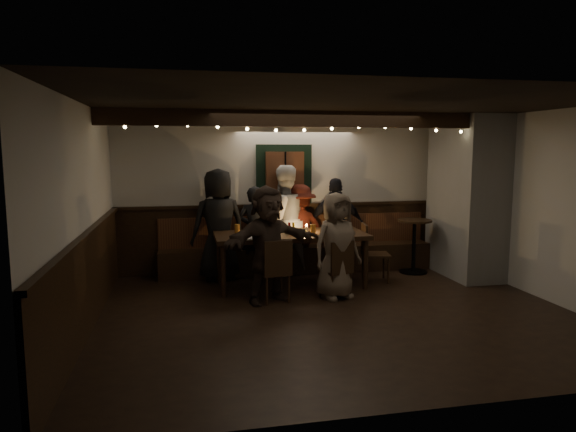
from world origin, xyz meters
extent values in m
cube|color=black|center=(0.00, 0.00, -0.01)|extent=(6.00, 5.00, 0.01)
cube|color=black|center=(0.00, 0.00, 2.60)|extent=(6.00, 5.00, 0.01)
cube|color=silver|center=(0.00, 2.50, 1.30)|extent=(6.00, 0.01, 2.60)
cube|color=silver|center=(-3.00, 0.00, 1.30)|extent=(0.01, 5.00, 2.60)
cube|color=silver|center=(3.00, 0.00, 1.30)|extent=(0.01, 5.00, 2.60)
cube|color=black|center=(0.00, 2.48, 0.55)|extent=(6.00, 0.05, 1.10)
cube|color=black|center=(-2.98, 0.00, 0.55)|extent=(0.05, 5.00, 1.10)
cube|color=gray|center=(2.65, 1.50, 1.30)|extent=(0.70, 1.40, 2.60)
cube|color=black|center=(0.00, 2.23, 0.23)|extent=(4.60, 0.45, 0.45)
cube|color=#4C2617|center=(0.00, 2.41, 0.70)|extent=(4.60, 0.06, 0.50)
cube|color=black|center=(-0.20, 2.44, 1.65)|extent=(0.95, 0.04, 1.00)
cube|color=#4C2617|center=(-0.20, 2.38, 1.65)|extent=(0.64, 0.12, 0.76)
cube|color=black|center=(0.00, 1.00, 2.49)|extent=(6.00, 0.16, 0.22)
sphere|color=#FFE599|center=(-2.60, 0.98, 2.36)|extent=(0.04, 0.04, 0.04)
sphere|color=#FFE599|center=(-2.20, 0.98, 2.38)|extent=(0.04, 0.04, 0.04)
sphere|color=#FFE599|center=(-1.80, 0.98, 2.39)|extent=(0.04, 0.04, 0.04)
sphere|color=#FFE599|center=(-1.40, 0.98, 2.37)|extent=(0.04, 0.04, 0.04)
sphere|color=#FFE599|center=(-1.00, 0.98, 2.35)|extent=(0.04, 0.04, 0.04)
sphere|color=#FFE599|center=(-0.60, 0.98, 2.33)|extent=(0.04, 0.04, 0.04)
sphere|color=#FFE599|center=(-0.20, 0.98, 2.34)|extent=(0.04, 0.04, 0.04)
sphere|color=#FFE599|center=(0.20, 0.98, 2.36)|extent=(0.04, 0.04, 0.04)
sphere|color=#FFE599|center=(0.60, 0.98, 2.38)|extent=(0.04, 0.04, 0.04)
sphere|color=#FFE599|center=(1.00, 0.98, 2.39)|extent=(0.04, 0.04, 0.04)
sphere|color=#FFE599|center=(1.40, 0.98, 2.37)|extent=(0.04, 0.04, 0.04)
sphere|color=#FFE599|center=(1.80, 0.98, 2.35)|extent=(0.04, 0.04, 0.04)
sphere|color=#FFE599|center=(2.20, 0.98, 2.33)|extent=(0.04, 0.04, 0.04)
sphere|color=#FFE599|center=(2.60, 0.98, 2.34)|extent=(0.04, 0.04, 0.04)
cube|color=black|center=(-0.30, 1.40, 0.78)|extent=(2.28, 0.98, 0.07)
cylinder|color=black|center=(-1.36, 1.00, 0.37)|extent=(0.08, 0.08, 0.75)
cylinder|color=black|center=(-1.36, 1.80, 0.37)|extent=(0.08, 0.08, 0.75)
cylinder|color=black|center=(0.75, 1.00, 0.37)|extent=(0.08, 0.08, 0.75)
cylinder|color=black|center=(0.75, 1.80, 0.37)|extent=(0.08, 0.08, 0.75)
cylinder|color=#BF7226|center=(-1.11, 1.46, 0.89)|extent=(0.08, 0.08, 0.15)
cylinder|color=#BF7226|center=(-0.65, 1.18, 0.89)|extent=(0.08, 0.08, 0.15)
cylinder|color=silver|center=(-0.46, 1.61, 0.89)|extent=(0.08, 0.08, 0.15)
cylinder|color=#BF7226|center=(0.00, 1.23, 0.89)|extent=(0.08, 0.08, 0.15)
cylinder|color=silver|center=(0.32, 1.59, 0.89)|extent=(0.08, 0.08, 0.15)
cylinder|color=#BF7226|center=(0.53, 1.17, 0.89)|extent=(0.08, 0.08, 0.15)
cylinder|color=white|center=(-0.98, 1.07, 0.82)|extent=(0.28, 0.28, 0.02)
cube|color=#B2B2B7|center=(-0.30, 1.35, 0.84)|extent=(0.17, 0.11, 0.05)
cylinder|color=#990C0C|center=(-0.34, 1.35, 0.90)|extent=(0.04, 0.04, 0.17)
cylinder|color=gold|center=(-0.27, 1.35, 0.90)|extent=(0.04, 0.04, 0.17)
cylinder|color=silver|center=(-0.05, 1.45, 0.86)|extent=(0.05, 0.05, 0.09)
sphere|color=#FFB24C|center=(-0.05, 1.45, 0.92)|extent=(0.03, 0.03, 0.03)
cube|color=black|center=(-0.69, 0.67, 0.40)|extent=(0.45, 0.45, 0.04)
cube|color=black|center=(-0.66, 0.50, 0.64)|extent=(0.39, 0.10, 0.45)
cylinder|color=black|center=(-0.56, 0.85, 0.19)|extent=(0.03, 0.03, 0.38)
cylinder|color=black|center=(-0.51, 0.54, 0.19)|extent=(0.03, 0.03, 0.38)
cylinder|color=black|center=(-0.87, 0.80, 0.19)|extent=(0.03, 0.03, 0.38)
cylinder|color=black|center=(-0.82, 0.49, 0.19)|extent=(0.03, 0.03, 0.38)
cube|color=black|center=(0.18, 0.68, 0.38)|extent=(0.47, 0.47, 0.04)
cube|color=black|center=(0.24, 0.52, 0.61)|extent=(0.36, 0.15, 0.43)
cylinder|color=black|center=(0.28, 0.87, 0.18)|extent=(0.03, 0.03, 0.36)
cylinder|color=black|center=(0.38, 0.59, 0.18)|extent=(0.03, 0.03, 0.36)
cylinder|color=black|center=(-0.01, 0.78, 0.18)|extent=(0.03, 0.03, 0.36)
cylinder|color=black|center=(0.09, 0.49, 0.18)|extent=(0.03, 0.03, 0.36)
cube|color=black|center=(1.07, 1.41, 0.42)|extent=(0.48, 0.48, 0.04)
cube|color=black|center=(0.89, 1.44, 0.68)|extent=(0.11, 0.41, 0.47)
cylinder|color=black|center=(1.20, 1.21, 0.20)|extent=(0.04, 0.04, 0.40)
cylinder|color=black|center=(0.88, 1.27, 0.20)|extent=(0.04, 0.04, 0.40)
cylinder|color=black|center=(1.26, 1.54, 0.20)|extent=(0.04, 0.04, 0.40)
cylinder|color=black|center=(0.93, 1.60, 0.20)|extent=(0.04, 0.04, 0.40)
cylinder|color=black|center=(1.90, 1.81, 0.01)|extent=(0.46, 0.46, 0.03)
cylinder|color=black|center=(1.90, 1.81, 0.44)|extent=(0.06, 0.06, 0.89)
cylinder|color=black|center=(1.90, 1.81, 0.89)|extent=(0.57, 0.57, 0.04)
imported|color=black|center=(-1.34, 2.03, 0.89)|extent=(0.97, 0.75, 1.77)
imported|color=black|center=(-0.76, 2.09, 0.74)|extent=(0.64, 0.54, 1.49)
imported|color=#BDBDBD|center=(-0.27, 2.14, 0.91)|extent=(1.03, 0.90, 1.81)
imported|color=#3B120B|center=(0.01, 2.17, 0.75)|extent=(1.08, 0.80, 1.49)
imported|color=black|center=(0.63, 2.11, 0.80)|extent=(1.00, 0.59, 1.60)
imported|color=#34271F|center=(-0.77, 0.66, 0.80)|extent=(1.55, 1.00, 1.60)
imported|color=#6F5E4D|center=(0.19, 0.65, 0.74)|extent=(0.84, 0.67, 1.49)
camera|label=1|loc=(-1.88, -6.07, 2.08)|focal=32.00mm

